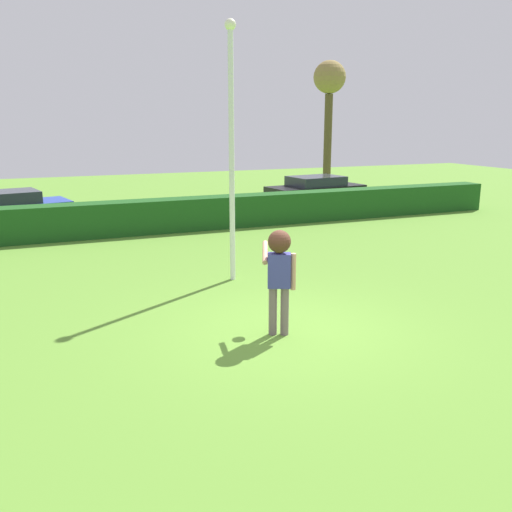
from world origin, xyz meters
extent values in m
plane|color=#5D8F31|center=(0.00, 0.00, 0.00)|extent=(60.00, 60.00, 0.00)
cylinder|color=slate|center=(-0.35, -0.11, 0.42)|extent=(0.14, 0.14, 0.84)
cylinder|color=slate|center=(-0.16, -0.19, 0.42)|extent=(0.14, 0.14, 0.84)
cube|color=#3A3A8F|center=(-0.26, -0.15, 1.13)|extent=(0.44, 0.35, 0.58)
cylinder|color=tan|center=(-0.36, 0.20, 1.37)|extent=(0.33, 0.60, 0.30)
cylinder|color=tan|center=(-0.04, -0.25, 1.11)|extent=(0.09, 0.09, 0.62)
sphere|color=tan|center=(-0.26, -0.15, 1.59)|extent=(0.22, 0.22, 0.22)
sphere|color=#4B2B1E|center=(-0.26, -0.15, 1.62)|extent=(0.38, 0.38, 0.38)
cylinder|color=red|center=(0.06, 0.50, 1.46)|extent=(0.22, 0.22, 0.08)
cylinder|color=silver|center=(0.20, 3.33, 2.69)|extent=(0.12, 0.12, 5.38)
sphere|color=#F2EFCC|center=(0.20, 3.33, 5.48)|extent=(0.24, 0.24, 0.24)
cube|color=#1B4E1A|center=(0.00, 9.48, 0.53)|extent=(26.02, 0.90, 1.06)
cube|color=#263FA5|center=(-4.75, 12.11, 0.57)|extent=(4.46, 2.52, 0.55)
cube|color=#2D333D|center=(-4.75, 12.11, 1.05)|extent=(2.47, 1.98, 0.40)
cylinder|color=black|center=(-3.49, 13.24, 0.30)|extent=(0.61, 0.22, 0.60)
cylinder|color=black|center=(-3.14, 11.58, 0.30)|extent=(0.61, 0.22, 0.60)
cube|color=black|center=(7.43, 12.68, 0.57)|extent=(4.38, 2.23, 0.55)
cube|color=#2D333D|center=(7.43, 12.68, 1.05)|extent=(2.38, 1.84, 0.40)
cylinder|color=black|center=(8.77, 13.71, 0.30)|extent=(0.61, 0.18, 0.60)
cylinder|color=black|center=(8.99, 12.02, 0.30)|extent=(0.61, 0.18, 0.60)
cylinder|color=black|center=(5.86, 13.33, 0.30)|extent=(0.61, 0.18, 0.60)
cylinder|color=black|center=(6.08, 11.64, 0.30)|extent=(0.61, 0.18, 0.60)
cylinder|color=brown|center=(10.78, 17.64, 2.44)|extent=(0.41, 0.41, 4.88)
sphere|color=olive|center=(10.78, 17.64, 5.71)|extent=(1.65, 1.65, 1.65)
camera|label=1|loc=(-4.01, -8.20, 3.54)|focal=38.93mm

